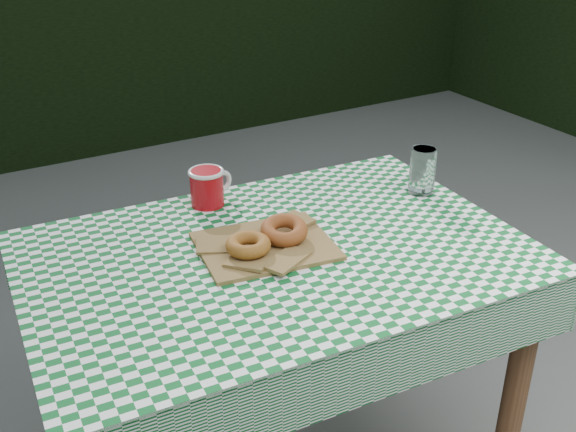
# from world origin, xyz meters

# --- Properties ---
(table) EXTENTS (1.15, 0.80, 0.75)m
(table) POSITION_xyz_m (-0.17, 0.15, 0.38)
(table) COLOR brown
(table) RESTS_ON ground
(tablecloth) EXTENTS (1.17, 0.83, 0.01)m
(tablecloth) POSITION_xyz_m (-0.17, 0.15, 0.75)
(tablecloth) COLOR #0D5723
(tablecloth) RESTS_ON table
(paper_bag) EXTENTS (0.33, 0.28, 0.02)m
(paper_bag) POSITION_xyz_m (-0.19, 0.18, 0.76)
(paper_bag) COLOR olive
(paper_bag) RESTS_ON tablecloth
(bagel_front) EXTENTS (0.12, 0.12, 0.03)m
(bagel_front) POSITION_xyz_m (-0.24, 0.16, 0.79)
(bagel_front) COLOR #93631E
(bagel_front) RESTS_ON paper_bag
(bagel_back) EXTENTS (0.15, 0.15, 0.03)m
(bagel_back) POSITION_xyz_m (-0.14, 0.18, 0.79)
(bagel_back) COLOR brown
(bagel_back) RESTS_ON paper_bag
(coffee_mug) EXTENTS (0.21, 0.21, 0.10)m
(coffee_mug) POSITION_xyz_m (-0.21, 0.45, 0.80)
(coffee_mug) COLOR #AA0B12
(coffee_mug) RESTS_ON tablecloth
(drinking_glass) EXTENTS (0.07, 0.07, 0.13)m
(drinking_glass) POSITION_xyz_m (0.32, 0.24, 0.82)
(drinking_glass) COLOR silver
(drinking_glass) RESTS_ON tablecloth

